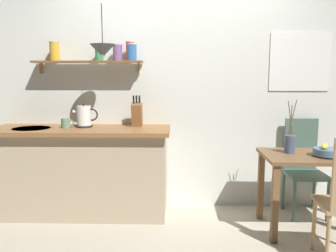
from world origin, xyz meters
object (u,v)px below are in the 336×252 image
at_px(dining_table, 317,168).
at_px(dining_chair_far, 303,163).
at_px(fruit_bowl, 327,152).
at_px(knife_block, 137,114).
at_px(electric_kettle, 84,117).
at_px(pendant_lamp, 103,51).
at_px(coffee_mug_by_sink, 66,123).
at_px(twig_vase, 290,143).

height_order(dining_table, dining_chair_far, dining_chair_far).
xyz_separation_m(fruit_bowl, knife_block, (-1.76, 0.54, 0.27)).
bearing_deg(fruit_bowl, dining_table, 121.68).
height_order(electric_kettle, knife_block, knife_block).
relative_size(dining_chair_far, fruit_bowl, 4.00).
bearing_deg(pendant_lamp, coffee_mug_by_sink, 161.23).
bearing_deg(knife_block, coffee_mug_by_sink, -169.91).
distance_m(fruit_bowl, knife_block, 1.86).
bearing_deg(twig_vase, fruit_bowl, -24.97).
bearing_deg(coffee_mug_by_sink, dining_table, -7.78).
distance_m(electric_kettle, knife_block, 0.54).
relative_size(knife_block, coffee_mug_by_sink, 2.53).
distance_m(dining_chair_far, fruit_bowl, 0.58).
xyz_separation_m(dining_table, twig_vase, (-0.24, 0.06, 0.22)).
relative_size(knife_block, pendant_lamp, 0.66).
relative_size(twig_vase, knife_block, 1.53).
bearing_deg(twig_vase, pendant_lamp, 175.79).
height_order(electric_kettle, coffee_mug_by_sink, electric_kettle).
relative_size(dining_table, knife_block, 3.05).
height_order(dining_chair_far, fruit_bowl, dining_chair_far).
bearing_deg(pendant_lamp, twig_vase, -4.21).
height_order(dining_table, coffee_mug_by_sink, coffee_mug_by_sink).
relative_size(dining_table, coffee_mug_by_sink, 7.72).
relative_size(electric_kettle, knife_block, 0.79).
bearing_deg(twig_vase, dining_chair_far, 54.70).
height_order(fruit_bowl, knife_block, knife_block).
height_order(knife_block, coffee_mug_by_sink, knife_block).
bearing_deg(dining_chair_far, dining_table, -94.25).
height_order(knife_block, pendant_lamp, pendant_lamp).
xyz_separation_m(twig_vase, pendant_lamp, (-1.76, 0.13, 0.86)).
distance_m(dining_table, fruit_bowl, 0.20).
xyz_separation_m(electric_kettle, coffee_mug_by_sink, (-0.17, -0.07, -0.06)).
distance_m(fruit_bowl, coffee_mug_by_sink, 2.52).
xyz_separation_m(dining_table, knife_block, (-1.71, 0.46, 0.45)).
bearing_deg(twig_vase, knife_block, 164.75).
bearing_deg(fruit_bowl, pendant_lamp, 172.62).
height_order(fruit_bowl, electric_kettle, electric_kettle).
relative_size(coffee_mug_by_sink, pendant_lamp, 0.26).
bearing_deg(fruit_bowl, knife_block, 163.06).
height_order(fruit_bowl, coffee_mug_by_sink, coffee_mug_by_sink).
bearing_deg(pendant_lamp, knife_block, 43.38).
distance_m(fruit_bowl, pendant_lamp, 2.26).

